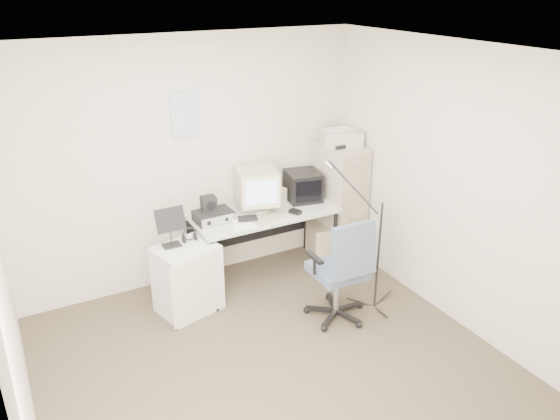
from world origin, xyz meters
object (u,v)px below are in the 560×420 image
desk (264,243)px  office_chair (338,268)px  filing_cabinet (338,201)px  side_cart (187,279)px

desk → office_chair: office_chair is taller
filing_cabinet → side_cart: (-1.90, -0.30, -0.31)m
desk → side_cart: size_ratio=2.24×
desk → office_chair: bearing=-77.8°
office_chair → side_cart: bearing=148.5°
desk → office_chair: 1.08m
office_chair → side_cart: (-1.18, 0.77, -0.18)m
desk → office_chair: size_ratio=1.46×
filing_cabinet → office_chair: 1.30m
filing_cabinet → side_cart: 1.95m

